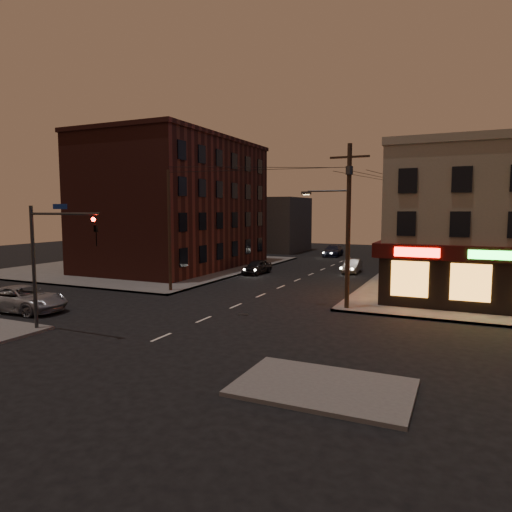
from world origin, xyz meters
The scene contains 16 objects.
ground centered at (0.00, 0.00, 0.00)m, with size 120.00×120.00×0.00m, color black.
sidewalk_nw centered at (-18.00, 19.00, 0.07)m, with size 24.00×28.00×0.15m, color #514F4C.
pizza_building centered at (15.93, 13.43, 5.35)m, with size 15.85×12.85×10.50m.
brick_apartment centered at (-14.50, 19.00, 6.65)m, with size 12.00×20.00×13.00m, color #491D17.
bg_building_ne_a centered at (14.00, 38.00, 3.50)m, with size 10.00×12.00×7.00m, color #3F3D3A.
bg_building_nw centered at (-13.00, 42.00, 4.00)m, with size 9.00×10.00×8.00m, color #3F3D3A.
bg_building_ne_b centered at (12.00, 52.00, 3.00)m, with size 8.00×8.00×6.00m, color #3F3D3A.
utility_pole_main centered at (6.68, 5.80, 5.76)m, with size 4.20×0.44×10.00m.
utility_pole_far centered at (6.80, 32.00, 4.65)m, with size 0.26×0.26×9.00m, color #382619.
utility_pole_west centered at (-6.80, 6.50, 4.65)m, with size 0.24×0.24×9.00m, color #382619.
traffic_signal centered at (-5.57, -5.60, 4.16)m, with size 4.49×0.32×6.47m.
suv_cross centered at (-11.14, -2.80, 0.78)m, with size 2.60×5.64×1.57m, color gray.
sedan_near centered at (-4.86, 18.12, 0.69)m, with size 1.62×4.03×1.37m, color black.
sedan_mid centered at (3.34, 22.77, 0.67)m, with size 1.41×4.04×1.33m, color slate.
sedan_far centered at (-2.59, 37.87, 0.75)m, with size 2.10×5.16×1.50m, color #191D32.
fire_hydrant centered at (7.80, 12.12, 0.51)m, with size 0.30×0.30×0.66m.
Camera 1 is at (13.18, -21.82, 6.18)m, focal length 32.00 mm.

